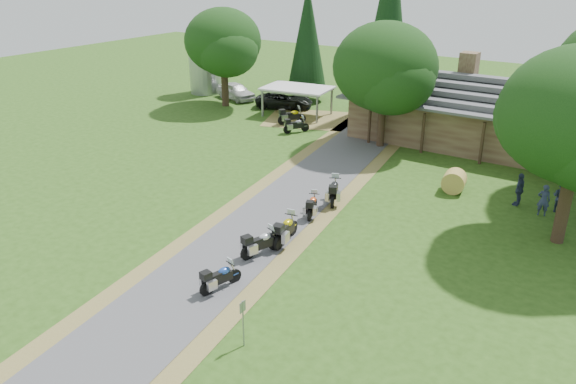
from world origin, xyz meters
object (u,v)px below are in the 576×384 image
Objects in this scene: motorcycle_row_a at (221,276)px; hay_bale at (454,181)px; silo at (205,60)px; motorcycle_carport_b at (296,124)px; lodge at (502,112)px; motorcycle_row_b at (261,242)px; car_white_sedan at (236,89)px; motorcycle_row_e at (334,190)px; motorcycle_carport_a at (292,115)px; motorcycle_row_d at (312,204)px; motorcycle_row_c at (286,228)px; carport at (297,101)px; car_dark_suv at (284,96)px.

hay_bale is (4.58, 15.32, 0.04)m from motorcycle_row_a.
silo reaches higher than motorcycle_carport_b.
lodge reaches higher than motorcycle_row_b.
lodge is at bearing -73.63° from car_white_sedan.
motorcycle_carport_b is (-8.86, 10.01, -0.07)m from motorcycle_row_e.
lodge is at bearing -41.78° from motorcycle_carport_a.
motorcycle_carport_a reaches higher than motorcycle_row_a.
motorcycle_row_d is at bearing -110.64° from motorcycle_carport_b.
motorcycle_carport_b is (-13.82, -5.15, -1.81)m from lodge.
motorcycle_row_b is at bearing 162.18° from motorcycle_row_c.
car_white_sedan is at bearing 26.41° from motorcycle_row_e.
lodge is 16.58m from carport.
motorcycle_row_a is (12.01, -24.62, -0.60)m from carport.
carport is 2.86× the size of motorcycle_row_b.
car_dark_suv reaches higher than motorcycle_row_c.
silo is at bearing 161.44° from carport.
car_white_sedan is at bearing -8.17° from silo.
motorcycle_row_e is 7.14m from hay_bale.
car_white_sedan is 33.09m from motorcycle_row_a.
motorcycle_row_c is 11.45m from hay_bale.
motorcycle_row_d is 14.98m from motorcycle_carport_b.
motorcycle_carport_a reaches higher than motorcycle_row_e.
motorcycle_row_d is (23.64, -18.86, -2.60)m from silo.
motorcycle_carport_a is at bearing -73.97° from carport.
silo reaches higher than motorcycle_row_e.
motorcycle_row_e is (-0.18, 7.06, 0.05)m from motorcycle_row_b.
carport reaches higher than motorcycle_carport_a.
car_dark_suv is at bearing 42.60° from motorcycle_row_a.
lodge is at bearing -3.09° from silo.
silo is 1.09× the size of car_white_sedan.
motorcycle_row_a is 0.91× the size of motorcycle_row_b.
car_white_sedan is 1.07× the size of car_dark_suv.
car_white_sedan reaches higher than motorcycle_row_b.
lodge is 11.92× the size of motorcycle_row_d.
silo is 3.04× the size of motorcycle_row_c.
motorcycle_row_b is 21.67m from motorcycle_carport_a.
silo is 31.16m from hay_bale.
motorcycle_carport_a is (-10.87, 17.26, -0.00)m from motorcycle_row_c.
carport reaches higher than car_white_sedan.
motorcycle_row_b reaches higher than motorcycle_carport_b.
motorcycle_row_b is 0.92× the size of motorcycle_carport_a.
motorcycle_row_b is (19.70, -23.16, -0.31)m from car_white_sedan.
motorcycle_row_e is 1.12× the size of motorcycle_carport_b.
lodge is 10.14× the size of motorcycle_row_c.
car_dark_suv reaches higher than motorcycle_row_a.
motorcycle_row_d is at bearing -38.58° from silo.
carport reaches higher than hay_bale.
motorcycle_row_a is 3.23m from motorcycle_row_b.
motorcycle_carport_b is at bearing 38.54° from motorcycle_row_a.
motorcycle_row_e is at bearing -110.94° from car_white_sedan.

